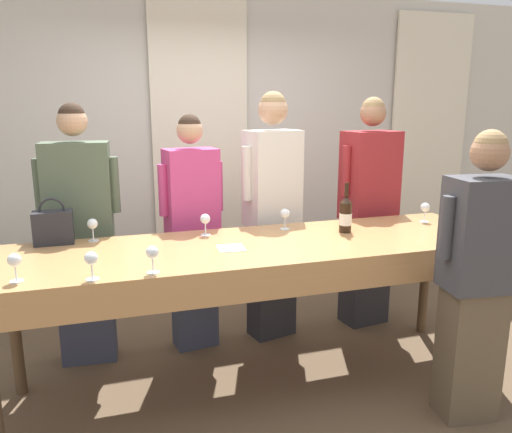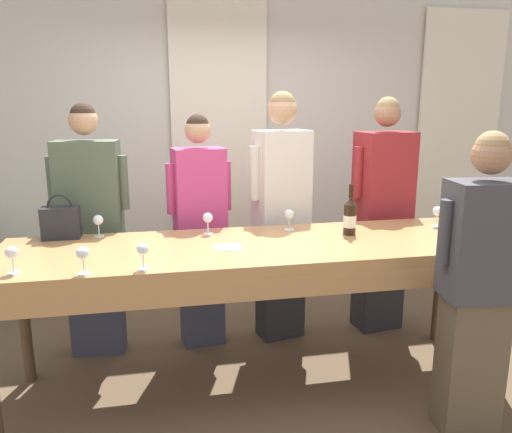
% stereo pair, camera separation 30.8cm
% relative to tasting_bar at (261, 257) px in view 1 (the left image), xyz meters
% --- Properties ---
extents(ground_plane, '(18.00, 18.00, 0.00)m').
position_rel_tasting_bar_xyz_m(ground_plane, '(0.00, 0.02, -0.88)').
color(ground_plane, brown).
extents(wall_back, '(12.00, 0.06, 2.80)m').
position_rel_tasting_bar_xyz_m(wall_back, '(0.00, 1.91, 0.52)').
color(wall_back, beige).
rests_on(wall_back, ground_plane).
extents(curtain_panel_center, '(0.89, 0.03, 2.69)m').
position_rel_tasting_bar_xyz_m(curtain_panel_center, '(0.00, 1.85, 0.47)').
color(curtain_panel_center, '#EFE5C6').
rests_on(curtain_panel_center, ground_plane).
extents(curtain_panel_right, '(0.89, 0.03, 2.69)m').
position_rel_tasting_bar_xyz_m(curtain_panel_right, '(2.47, 1.85, 0.47)').
color(curtain_panel_right, '#EFE5C6').
rests_on(curtain_panel_right, ground_plane).
extents(tasting_bar, '(3.09, 0.86, 0.95)m').
position_rel_tasting_bar_xyz_m(tasting_bar, '(0.00, 0.00, 0.00)').
color(tasting_bar, '#B27F4C').
rests_on(tasting_bar, ground_plane).
extents(wine_bottle, '(0.08, 0.08, 0.33)m').
position_rel_tasting_bar_xyz_m(wine_bottle, '(0.62, 0.12, 0.20)').
color(wine_bottle, black).
rests_on(wine_bottle, tasting_bar).
extents(handbag, '(0.23, 0.13, 0.28)m').
position_rel_tasting_bar_xyz_m(handbag, '(-1.20, 0.39, 0.18)').
color(handbag, '#232328').
rests_on(handbag, tasting_bar).
extents(wine_glass_front_left, '(0.07, 0.07, 0.14)m').
position_rel_tasting_bar_xyz_m(wine_glass_front_left, '(-0.68, -0.33, 0.18)').
color(wine_glass_front_left, white).
rests_on(wine_glass_front_left, tasting_bar).
extents(wine_glass_front_mid, '(0.07, 0.07, 0.14)m').
position_rel_tasting_bar_xyz_m(wine_glass_front_mid, '(-1.32, -0.27, 0.18)').
color(wine_glass_front_mid, white).
rests_on(wine_glass_front_mid, tasting_bar).
extents(wine_glass_front_right, '(0.07, 0.07, 0.14)m').
position_rel_tasting_bar_xyz_m(wine_glass_front_right, '(-0.97, -0.34, 0.18)').
color(wine_glass_front_right, white).
rests_on(wine_glass_front_right, tasting_bar).
extents(wine_glass_center_left, '(0.07, 0.07, 0.14)m').
position_rel_tasting_bar_xyz_m(wine_glass_center_left, '(-0.97, 0.38, 0.18)').
color(wine_glass_center_left, white).
rests_on(wine_glass_center_left, tasting_bar).
extents(wine_glass_center_mid, '(0.07, 0.07, 0.14)m').
position_rel_tasting_bar_xyz_m(wine_glass_center_mid, '(0.27, 0.31, 0.18)').
color(wine_glass_center_mid, white).
rests_on(wine_glass_center_mid, tasting_bar).
extents(wine_glass_center_right, '(0.07, 0.07, 0.14)m').
position_rel_tasting_bar_xyz_m(wine_glass_center_right, '(-0.28, 0.31, 0.18)').
color(wine_glass_center_right, white).
rests_on(wine_glass_center_right, tasting_bar).
extents(wine_glass_back_left, '(0.07, 0.07, 0.14)m').
position_rel_tasting_bar_xyz_m(wine_glass_back_left, '(1.30, 0.20, 0.18)').
color(wine_glass_back_left, white).
rests_on(wine_glass_back_left, tasting_bar).
extents(napkin, '(0.17, 0.17, 0.00)m').
position_rel_tasting_bar_xyz_m(napkin, '(-0.20, -0.03, 0.08)').
color(napkin, white).
rests_on(napkin, tasting_bar).
extents(guest_olive_jacket, '(0.54, 0.26, 1.79)m').
position_rel_tasting_bar_xyz_m(guest_olive_jacket, '(-1.06, 0.70, 0.04)').
color(guest_olive_jacket, '#383D51').
rests_on(guest_olive_jacket, ground_plane).
extents(guest_pink_top, '(0.48, 0.28, 1.72)m').
position_rel_tasting_bar_xyz_m(guest_pink_top, '(-0.30, 0.70, 0.01)').
color(guest_pink_top, '#383D51').
rests_on(guest_pink_top, ground_plane).
extents(guest_cream_sweater, '(0.51, 0.33, 1.87)m').
position_rel_tasting_bar_xyz_m(guest_cream_sweater, '(0.31, 0.70, 0.10)').
color(guest_cream_sweater, '#28282D').
rests_on(guest_cream_sweater, ground_plane).
extents(guest_striped_shirt, '(0.53, 0.33, 1.84)m').
position_rel_tasting_bar_xyz_m(guest_striped_shirt, '(1.12, 0.70, 0.06)').
color(guest_striped_shirt, '#28282D').
rests_on(guest_striped_shirt, ground_plane).
extents(host_pouring, '(0.49, 0.30, 1.66)m').
position_rel_tasting_bar_xyz_m(host_pouring, '(1.05, -0.63, -0.03)').
color(host_pouring, brown).
rests_on(host_pouring, ground_plane).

